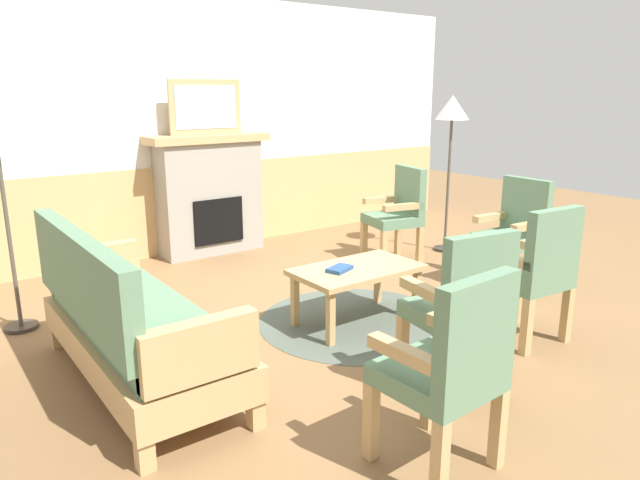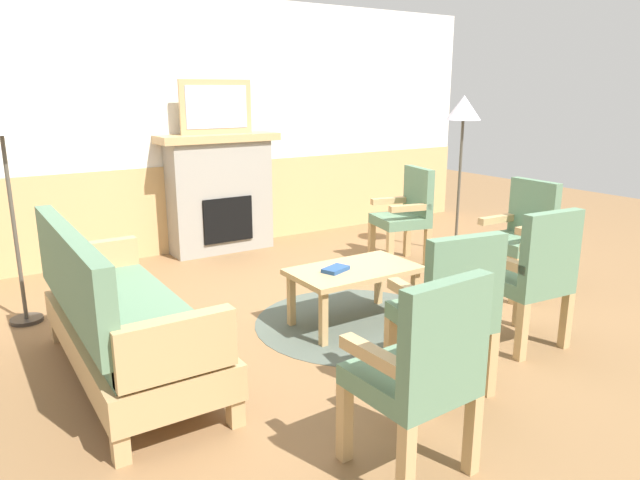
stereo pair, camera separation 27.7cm
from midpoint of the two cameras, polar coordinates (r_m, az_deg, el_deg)
ground_plane at (r=4.63m, az=4.12°, el=-7.54°), size 14.00×14.00×0.00m
wall_back at (r=6.56m, az=-9.71°, el=10.62°), size 7.20×0.14×2.70m
fireplace at (r=6.41m, az=-8.56°, el=4.64°), size 1.30×0.44×1.28m
framed_picture at (r=6.32m, az=-8.88°, el=12.77°), size 0.80×0.04×0.56m
couch at (r=3.69m, az=-16.90°, el=-7.41°), size 0.70×1.80×0.98m
coffee_table at (r=4.39m, az=5.15°, el=-3.43°), size 0.96×0.56×0.44m
round_rug at (r=4.53m, az=5.04°, el=-8.05°), size 1.51×1.51×0.01m
book_on_table at (r=4.28m, az=3.39°, el=-2.90°), size 0.23×0.18×0.03m
armchair_near_fireplace at (r=5.98m, az=9.80°, el=2.77°), size 0.57×0.57×0.98m
armchair_by_window_left at (r=5.39m, az=20.57°, el=0.76°), size 0.50×0.50×0.98m
armchair_front_left at (r=3.45m, az=14.82°, el=-6.31°), size 0.55×0.55×0.98m
armchair_front_center at (r=4.24m, az=21.94°, el=-2.96°), size 0.52×0.52×0.98m
armchair_corner_left at (r=2.71m, az=12.90°, el=-12.14°), size 0.50×0.50×0.98m
floor_lamp_by_couch at (r=4.70m, az=-27.32°, el=9.46°), size 0.36×0.36×1.68m
floor_lamp_by_chairs at (r=6.38m, az=15.10°, el=11.48°), size 0.36×0.36×1.68m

